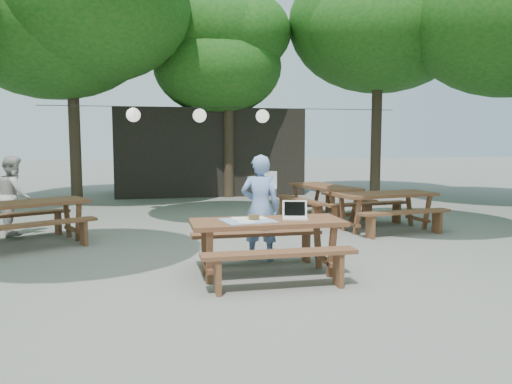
{
  "coord_description": "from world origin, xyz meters",
  "views": [
    {
      "loc": [
        -1.46,
        -6.51,
        1.8
      ],
      "look_at": [
        0.05,
        0.5,
        1.05
      ],
      "focal_mm": 35.0,
      "sensor_mm": 36.0,
      "label": 1
    }
  ],
  "objects_px": {
    "plastic_chair": "(268,194)",
    "main_picnic_table": "(267,247)",
    "woman": "(260,208)",
    "second_person": "(14,196)",
    "picnic_table_nw": "(26,223)"
  },
  "relations": [
    {
      "from": "plastic_chair",
      "to": "main_picnic_table",
      "type": "bearing_deg",
      "value": -80.38
    },
    {
      "from": "woman",
      "to": "second_person",
      "type": "relative_size",
      "value": 1.05
    },
    {
      "from": "picnic_table_nw",
      "to": "second_person",
      "type": "distance_m",
      "value": 1.19
    },
    {
      "from": "picnic_table_nw",
      "to": "plastic_chair",
      "type": "height_order",
      "value": "plastic_chair"
    },
    {
      "from": "second_person",
      "to": "plastic_chair",
      "type": "xyz_separation_m",
      "value": [
        5.83,
        3.65,
        -0.49
      ]
    },
    {
      "from": "woman",
      "to": "plastic_chair",
      "type": "bearing_deg",
      "value": -85.73
    },
    {
      "from": "woman",
      "to": "second_person",
      "type": "bearing_deg",
      "value": -16.72
    },
    {
      "from": "picnic_table_nw",
      "to": "second_person",
      "type": "relative_size",
      "value": 1.61
    },
    {
      "from": "picnic_table_nw",
      "to": "plastic_chair",
      "type": "distance_m",
      "value": 7.17
    },
    {
      "from": "second_person",
      "to": "woman",
      "type": "bearing_deg",
      "value": -140.75
    },
    {
      "from": "main_picnic_table",
      "to": "picnic_table_nw",
      "type": "relative_size",
      "value": 0.83
    },
    {
      "from": "picnic_table_nw",
      "to": "woman",
      "type": "distance_m",
      "value": 4.17
    },
    {
      "from": "woman",
      "to": "plastic_chair",
      "type": "distance_m",
      "value": 6.83
    },
    {
      "from": "main_picnic_table",
      "to": "second_person",
      "type": "distance_m",
      "value": 5.55
    },
    {
      "from": "main_picnic_table",
      "to": "woman",
      "type": "relative_size",
      "value": 1.26
    }
  ]
}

